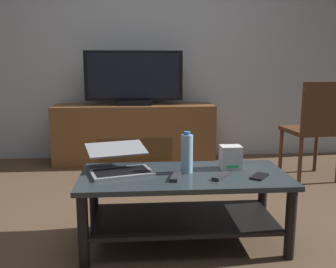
# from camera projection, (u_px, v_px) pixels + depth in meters

# --- Properties ---
(ground_plane) EXTENTS (7.68, 7.68, 0.00)m
(ground_plane) POSITION_uv_depth(u_px,v_px,m) (167.00, 236.00, 2.39)
(ground_plane) COLOR brown
(back_wall) EXTENTS (6.40, 0.12, 2.80)m
(back_wall) POSITION_uv_depth(u_px,v_px,m) (153.00, 36.00, 4.25)
(back_wall) COLOR silver
(back_wall) RESTS_ON ground
(coffee_table) EXTENTS (1.24, 0.57, 0.44)m
(coffee_table) POSITION_uv_depth(u_px,v_px,m) (184.00, 195.00, 2.25)
(coffee_table) COLOR #2D383D
(coffee_table) RESTS_ON ground
(media_cabinet) EXTENTS (1.74, 0.45, 0.64)m
(media_cabinet) POSITION_uv_depth(u_px,v_px,m) (135.00, 134.00, 4.12)
(media_cabinet) COLOR brown
(media_cabinet) RESTS_ON ground
(television) EXTENTS (1.05, 0.20, 0.58)m
(television) POSITION_uv_depth(u_px,v_px,m) (134.00, 79.00, 3.98)
(television) COLOR black
(television) RESTS_ON media_cabinet
(dining_chair) EXTENTS (0.48, 0.48, 0.93)m
(dining_chair) POSITION_uv_depth(u_px,v_px,m) (315.00, 125.00, 3.44)
(dining_chair) COLOR #59331E
(dining_chair) RESTS_ON ground
(laptop) EXTENTS (0.44, 0.43, 0.15)m
(laptop) POSITION_uv_depth(u_px,v_px,m) (119.00, 163.00, 2.26)
(laptop) COLOR gray
(laptop) RESTS_ON coffee_table
(router_box) EXTENTS (0.13, 0.11, 0.14)m
(router_box) POSITION_uv_depth(u_px,v_px,m) (231.00, 157.00, 2.34)
(router_box) COLOR white
(router_box) RESTS_ON coffee_table
(water_bottle_near) EXTENTS (0.07, 0.07, 0.25)m
(water_bottle_near) POSITION_uv_depth(u_px,v_px,m) (187.00, 153.00, 2.24)
(water_bottle_near) COLOR #99C6E5
(water_bottle_near) RESTS_ON coffee_table
(cell_phone) EXTENTS (0.14, 0.15, 0.01)m
(cell_phone) POSITION_uv_depth(u_px,v_px,m) (259.00, 176.00, 2.16)
(cell_phone) COLOR black
(cell_phone) RESTS_ON coffee_table
(tv_remote) EXTENTS (0.08, 0.17, 0.02)m
(tv_remote) POSITION_uv_depth(u_px,v_px,m) (176.00, 177.00, 2.14)
(tv_remote) COLOR #2D2D30
(tv_remote) RESTS_ON coffee_table
(soundbar_remote) EXTENTS (0.13, 0.15, 0.02)m
(soundbar_remote) POSITION_uv_depth(u_px,v_px,m) (222.00, 176.00, 2.15)
(soundbar_remote) COLOR #2D2D30
(soundbar_remote) RESTS_ON coffee_table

